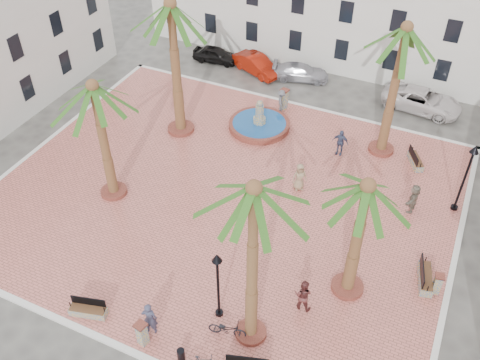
% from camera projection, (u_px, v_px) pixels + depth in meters
% --- Properties ---
extents(ground, '(120.00, 120.00, 0.00)m').
position_uv_depth(ground, '(225.00, 196.00, 31.47)').
color(ground, '#56544F').
rests_on(ground, ground).
extents(plaza, '(26.00, 22.00, 0.15)m').
position_uv_depth(plaza, '(225.00, 195.00, 31.42)').
color(plaza, '#C7665A').
rests_on(plaza, ground).
extents(kerb_n, '(26.30, 0.30, 0.16)m').
position_uv_depth(kerb_n, '(291.00, 103.00, 38.99)').
color(kerb_n, silver).
rests_on(kerb_n, ground).
extents(kerb_s, '(26.30, 0.30, 0.16)m').
position_uv_depth(kerb_s, '(116.00, 345.00, 23.85)').
color(kerb_s, silver).
rests_on(kerb_s, ground).
extents(kerb_e, '(0.30, 22.30, 0.16)m').
position_uv_depth(kerb_e, '(453.00, 267.00, 27.26)').
color(kerb_e, silver).
rests_on(kerb_e, ground).
extents(kerb_w, '(0.30, 22.30, 0.16)m').
position_uv_depth(kerb_w, '(50.00, 140.00, 35.58)').
color(kerb_w, silver).
rests_on(kerb_w, ground).
extents(fountain, '(4.14, 4.14, 2.14)m').
position_uv_depth(fountain, '(259.00, 124.00, 36.34)').
color(fountain, brown).
rests_on(fountain, plaza).
extents(palm_nw, '(5.81, 5.81, 9.24)m').
position_uv_depth(palm_nw, '(172.00, 20.00, 31.18)').
color(palm_nw, brown).
rests_on(palm_nw, plaza).
extents(palm_sw, '(4.98, 4.98, 7.57)m').
position_uv_depth(palm_sw, '(95.00, 100.00, 27.30)').
color(palm_sw, brown).
rests_on(palm_sw, plaza).
extents(palm_s, '(4.61, 4.61, 9.13)m').
position_uv_depth(palm_s, '(254.00, 206.00, 19.04)').
color(palm_s, brown).
rests_on(palm_s, plaza).
extents(palm_e, '(5.14, 5.14, 7.03)m').
position_uv_depth(palm_e, '(365.00, 201.00, 22.34)').
color(palm_e, brown).
rests_on(palm_e, plaza).
extents(palm_ne, '(5.26, 5.26, 8.81)m').
position_uv_depth(palm_ne, '(404.00, 42.00, 29.66)').
color(palm_ne, brown).
rests_on(palm_ne, plaza).
extents(bench_s, '(1.85, 0.98, 0.93)m').
position_uv_depth(bench_s, '(88.00, 310.00, 24.86)').
color(bench_s, gray).
rests_on(bench_s, plaza).
extents(bench_e, '(1.04, 2.07, 1.05)m').
position_uv_depth(bench_e, '(425.00, 278.00, 26.28)').
color(bench_e, gray).
rests_on(bench_e, plaza).
extents(bench_ne, '(1.30, 1.80, 0.93)m').
position_uv_depth(bench_ne, '(415.00, 161.00, 33.35)').
color(bench_ne, gray).
rests_on(bench_ne, plaza).
extents(lamppost_s, '(0.45, 0.45, 4.17)m').
position_uv_depth(lamppost_s, '(218.00, 275.00, 23.18)').
color(lamppost_s, black).
rests_on(lamppost_s, plaza).
extents(lamppost_e, '(0.49, 0.49, 4.48)m').
position_uv_depth(lamppost_e, '(469.00, 167.00, 28.47)').
color(lamppost_e, black).
rests_on(lamppost_e, plaza).
extents(bollard_se, '(0.58, 0.58, 1.37)m').
position_uv_depth(bollard_se, '(142.00, 333.00, 23.41)').
color(bollard_se, gray).
rests_on(bollard_se, plaza).
extents(bollard_n, '(0.64, 0.64, 1.52)m').
position_uv_depth(bollard_n, '(284.00, 99.00, 37.84)').
color(bollard_n, gray).
rests_on(bollard_n, plaza).
extents(bollard_e, '(0.52, 0.52, 1.23)m').
position_uv_depth(bollard_e, '(437.00, 284.00, 25.57)').
color(bollard_e, gray).
rests_on(bollard_e, plaza).
extents(litter_bin, '(0.34, 0.34, 0.67)m').
position_uv_depth(litter_bin, '(181.00, 355.00, 23.03)').
color(litter_bin, black).
rests_on(litter_bin, plaza).
extents(cyclist_a, '(0.81, 0.66, 1.93)m').
position_uv_depth(cyclist_a, '(150.00, 318.00, 23.70)').
color(cyclist_a, '#373851').
rests_on(cyclist_a, plaza).
extents(bicycle_a, '(1.84, 0.96, 0.92)m').
position_uv_depth(bicycle_a, '(227.00, 329.00, 23.87)').
color(bicycle_a, black).
rests_on(bicycle_a, plaza).
extents(cyclist_b, '(0.91, 0.72, 1.81)m').
position_uv_depth(cyclist_b, '(303.00, 295.00, 24.74)').
color(cyclist_b, '#562726').
rests_on(cyclist_b, plaza).
extents(pedestrian_fountain_a, '(1.04, 0.98, 1.79)m').
position_uv_depth(pedestrian_fountain_a, '(300.00, 177.00, 31.18)').
color(pedestrian_fountain_a, '#937B5A').
rests_on(pedestrian_fountain_a, plaza).
extents(pedestrian_fountain_b, '(1.06, 0.46, 1.79)m').
position_uv_depth(pedestrian_fountain_b, '(340.00, 142.00, 33.74)').
color(pedestrian_fountain_b, '#3A4565').
rests_on(pedestrian_fountain_b, plaza).
extents(pedestrian_north, '(0.97, 1.20, 1.63)m').
position_uv_depth(pedestrian_north, '(281.00, 101.00, 37.60)').
color(pedestrian_north, '#56565C').
rests_on(pedestrian_north, plaza).
extents(pedestrian_east, '(0.70, 1.73, 1.82)m').
position_uv_depth(pedestrian_east, '(414.00, 198.00, 29.75)').
color(pedestrian_east, '#6C6253').
rests_on(pedestrian_east, plaza).
extents(car_black, '(3.86, 1.86, 1.27)m').
position_uv_depth(car_black, '(216.00, 54.00, 43.52)').
color(car_black, black).
rests_on(car_black, ground).
extents(car_red, '(4.57, 3.10, 1.43)m').
position_uv_depth(car_red, '(257.00, 65.00, 42.08)').
color(car_red, maroon).
rests_on(car_red, ground).
extents(car_silver, '(4.64, 2.84, 1.26)m').
position_uv_depth(car_silver, '(301.00, 72.00, 41.34)').
color(car_silver, '#A9A8B1').
rests_on(car_silver, ground).
extents(car_white, '(5.77, 3.08, 1.54)m').
position_uv_depth(car_white, '(422.00, 100.00, 38.01)').
color(car_white, silver).
rests_on(car_white, ground).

